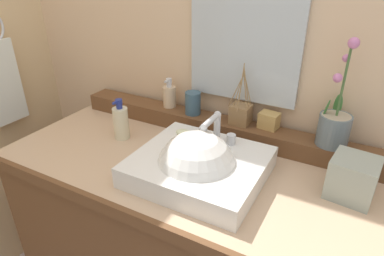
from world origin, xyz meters
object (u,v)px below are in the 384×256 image
Objects in this scene: hand_towel at (3,83)px; sink_basin at (198,169)px; trinket_box at (269,120)px; tumbler_cup at (193,103)px; soap_bar at (185,133)px; tissue_box at (353,178)px; reed_diffuser at (241,114)px; lotion_bottle at (121,122)px; soap_dispenser at (169,96)px; potted_plant at (334,124)px.

sink_basin is at bearing -3.16° from hand_towel.
tumbler_cup is at bearing -169.07° from trinket_box.
soap_bar is 0.54× the size of tissue_box.
reed_diffuser is at bearing -166.50° from trinket_box.
tumbler_cup is 0.73× the size of tissue_box.
soap_bar is 0.25m from reed_diffuser.
lotion_bottle is 0.43× the size of hand_towel.
tissue_box is (0.43, -0.18, -0.05)m from reed_diffuser.
soap_bar is 0.29m from soap_dispenser.
trinket_box is (0.44, 0.00, -0.02)m from soap_dispenser.
tumbler_cup reaches higher than tissue_box.
lotion_bottle reaches higher than trinket_box.
tumbler_cup is at bearing 121.09° from sink_basin.
lotion_bottle is at bearing -152.53° from reed_diffuser.
soap_bar is at bearing -46.90° from soap_dispenser.
reed_diffuser is (0.02, 0.32, 0.08)m from sink_basin.
reed_diffuser is 1.11m from hand_towel.
tumbler_cup is (-0.07, 0.19, 0.03)m from soap_bar.
potted_plant is 1.54× the size of reed_diffuser.
soap_bar is at bearing 3.38° from lotion_bottle.
lotion_bottle reaches higher than tumbler_cup.
potted_plant is 0.34m from reed_diffuser.
tissue_box is at bearing -14.71° from tumbler_cup.
soap_bar is 0.42× the size of lotion_bottle.
reed_diffuser is 0.63× the size of hand_towel.
reed_diffuser is (0.14, 0.20, 0.03)m from soap_bar.
soap_bar is 0.33m from trinket_box.
soap_dispenser is 0.13m from tumbler_cup.
soap_bar is 0.94m from hand_towel.
hand_towel is at bearing -160.19° from soap_dispenser.
lotion_bottle is at bearing -111.01° from soap_dispenser.
reed_diffuser is 0.11m from trinket_box.
reed_diffuser reaches higher than tissue_box.
reed_diffuser is (-0.34, 0.01, -0.04)m from potted_plant.
reed_diffuser reaches higher than sink_basin.
soap_bar is 0.52m from potted_plant.
reed_diffuser is 3.40× the size of trinket_box.
tumbler_cup is at bearing -8.13° from soap_dispenser.
potted_plant is 3.95× the size of tumbler_cup.
hand_towel is at bearing -163.97° from tumbler_cup.
trinket_box is 0.58m from lotion_bottle.
tissue_box is (0.45, 0.14, 0.03)m from sink_basin.
potted_plant reaches higher than tissue_box.
reed_diffuser is 1.45× the size of lotion_bottle.
sink_basin is 2.49× the size of lotion_bottle.
soap_dispenser is (-0.31, 0.33, 0.09)m from sink_basin.
reed_diffuser is at bearing 55.88° from soap_bar.
trinket_box is 0.55× the size of tissue_box.
soap_bar is (-0.11, 0.12, 0.05)m from sink_basin.
sink_basin is 0.36m from trinket_box.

